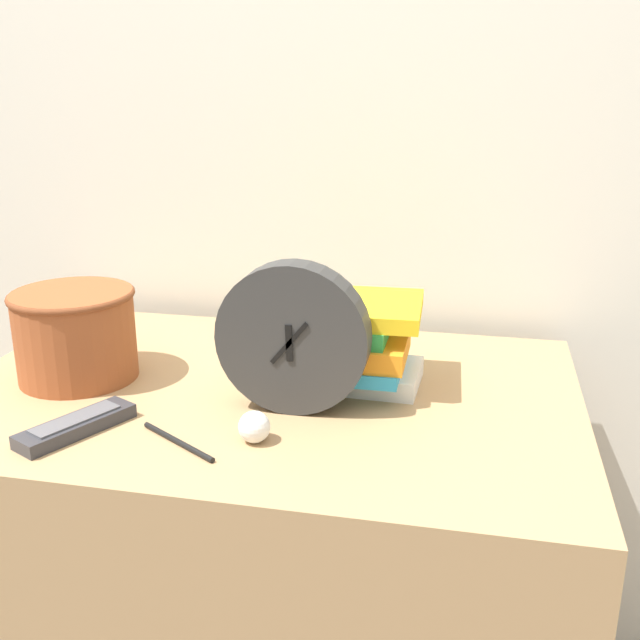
# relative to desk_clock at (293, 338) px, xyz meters

# --- Properties ---
(wall_back) EXTENTS (6.00, 0.04, 2.40)m
(wall_back) POSITION_rel_desk_clock_xyz_m (-0.07, 0.48, 0.37)
(wall_back) COLOR silver
(wall_back) RESTS_ON ground_plane
(desk) EXTENTS (1.01, 0.69, 0.72)m
(desk) POSITION_rel_desk_clock_xyz_m (-0.07, 0.07, -0.48)
(desk) COLOR tan
(desk) RESTS_ON ground_plane
(desk_clock) EXTENTS (0.23, 0.05, 0.23)m
(desk_clock) POSITION_rel_desk_clock_xyz_m (0.00, 0.00, 0.00)
(desk_clock) COLOR #333333
(desk_clock) RESTS_ON desk
(book_stack) EXTENTS (0.25, 0.20, 0.14)m
(book_stack) POSITION_rel_desk_clock_xyz_m (0.06, 0.12, -0.04)
(book_stack) COLOR white
(book_stack) RESTS_ON desk
(basket) EXTENTS (0.20, 0.20, 0.15)m
(basket) POSITION_rel_desk_clock_xyz_m (-0.39, 0.05, -0.03)
(basket) COLOR #994C28
(basket) RESTS_ON desk
(tv_remote) EXTENTS (0.12, 0.18, 0.02)m
(tv_remote) POSITION_rel_desk_clock_xyz_m (-0.29, -0.14, -0.10)
(tv_remote) COLOR #333338
(tv_remote) RESTS_ON desk
(crumpled_paper_ball) EXTENTS (0.05, 0.05, 0.05)m
(crumpled_paper_ball) POSITION_rel_desk_clock_xyz_m (-0.03, -0.11, -0.09)
(crumpled_paper_ball) COLOR white
(crumpled_paper_ball) RESTS_ON desk
(pen) EXTENTS (0.14, 0.09, 0.01)m
(pen) POSITION_rel_desk_clock_xyz_m (-0.13, -0.14, -0.11)
(pen) COLOR black
(pen) RESTS_ON desk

